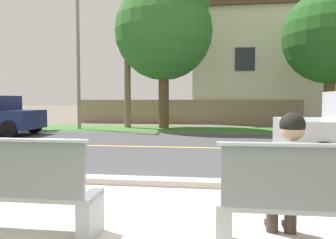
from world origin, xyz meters
name	(u,v)px	position (x,y,z in m)	size (l,w,h in m)	color
ground_plane	(195,141)	(0.00, 8.00, 0.00)	(140.00, 140.00, 0.00)	#665B4C
sidewalk_pavement	(157,237)	(0.00, 0.40, 0.01)	(44.00, 3.60, 0.01)	beige
curb_edge	(178,183)	(0.00, 2.35, 0.06)	(44.00, 0.30, 0.11)	#ADA89E
street_asphalt	(193,148)	(0.00, 6.50, 0.00)	(52.00, 8.00, 0.01)	#424247
road_centre_line	(193,148)	(0.00, 6.50, 0.01)	(48.00, 0.14, 0.01)	#E0CC4C
far_verge_grass	(200,130)	(0.00, 12.26, 0.01)	(48.00, 2.80, 0.02)	#38702D
bench_right	(334,204)	(1.58, 0.23, 0.46)	(2.02, 0.48, 1.01)	#9EA0A8
seated_person_grey	(289,174)	(1.24, 0.40, 0.68)	(0.52, 0.68, 1.25)	#47382D
streetlamp	(80,39)	(-5.69, 12.05, 4.25)	(0.24, 2.10, 7.48)	gray
shade_tree_far_left	(166,24)	(-1.63, 12.69, 5.00)	(4.66, 4.66, 7.69)	brown
shade_tree_left	(335,29)	(5.93, 12.72, 4.54)	(4.24, 4.24, 6.99)	brown
garden_wall	(186,112)	(-0.95, 16.11, 0.70)	(13.00, 0.36, 1.40)	gray
house_across_street	(278,65)	(4.78, 19.31, 3.69)	(11.60, 6.91, 7.30)	beige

